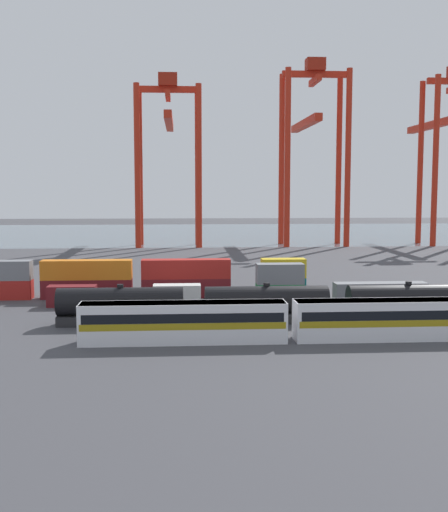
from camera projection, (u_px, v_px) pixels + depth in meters
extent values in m
plane|color=#424247|center=(253.00, 268.00, 120.88)|extent=(420.00, 420.00, 0.00)
cube|color=slate|center=(221.00, 233.00, 217.98)|extent=(400.00, 110.00, 0.01)
cube|color=silver|center=(183.00, 322.00, 61.59)|extent=(19.81, 3.10, 3.90)
cube|color=#9E8414|center=(183.00, 323.00, 61.60)|extent=(19.41, 3.14, 0.64)
cube|color=black|center=(183.00, 315.00, 61.52)|extent=(19.02, 3.13, 0.90)
cube|color=slate|center=(183.00, 304.00, 61.40)|extent=(19.61, 2.85, 0.36)
cube|color=silver|center=(394.00, 319.00, 62.98)|extent=(19.81, 3.10, 3.90)
cube|color=#9E8414|center=(394.00, 320.00, 62.99)|extent=(19.41, 3.14, 0.64)
cube|color=black|center=(394.00, 313.00, 62.91)|extent=(19.02, 3.13, 0.90)
cube|color=slate|center=(395.00, 302.00, 62.80)|extent=(19.61, 2.85, 0.36)
cube|color=#232326|center=(121.00, 320.00, 69.86)|extent=(13.61, 2.50, 1.10)
cylinder|color=black|center=(121.00, 301.00, 69.65)|extent=(13.61, 2.98, 2.98)
cylinder|color=black|center=(120.00, 286.00, 69.48)|extent=(0.70, 0.70, 0.36)
cube|color=#232326|center=(266.00, 318.00, 70.94)|extent=(13.61, 2.50, 1.10)
cylinder|color=black|center=(267.00, 299.00, 70.73)|extent=(13.61, 2.98, 2.98)
cylinder|color=black|center=(267.00, 285.00, 70.56)|extent=(0.70, 0.70, 0.36)
cube|color=#232326|center=(408.00, 316.00, 72.02)|extent=(13.61, 2.50, 1.10)
cylinder|color=black|center=(408.00, 298.00, 71.81)|extent=(13.61, 2.98, 2.98)
cylinder|color=black|center=(409.00, 283.00, 71.64)|extent=(0.70, 0.70, 0.36)
cube|color=maroon|center=(72.00, 296.00, 80.94)|extent=(6.04, 2.44, 2.60)
cube|color=silver|center=(177.00, 295.00, 81.83)|extent=(6.04, 2.44, 2.60)
cube|color=#197538|center=(280.00, 294.00, 82.72)|extent=(6.04, 2.44, 2.60)
cube|color=slate|center=(280.00, 274.00, 82.45)|extent=(6.04, 2.44, 2.60)
cube|color=slate|center=(380.00, 292.00, 83.61)|extent=(12.10, 2.44, 2.60)
cube|color=maroon|center=(87.00, 289.00, 86.84)|extent=(12.10, 2.44, 2.60)
cube|color=orange|center=(87.00, 270.00, 86.58)|extent=(12.10, 2.44, 2.60)
cube|color=maroon|center=(186.00, 288.00, 87.75)|extent=(12.10, 2.44, 2.60)
cube|color=#AD211C|center=(186.00, 269.00, 87.48)|extent=(12.10, 2.44, 2.60)
cube|color=#146066|center=(283.00, 287.00, 88.65)|extent=(6.04, 2.44, 2.60)
cube|color=gold|center=(283.00, 268.00, 88.38)|extent=(6.04, 2.44, 2.60)
cylinder|color=red|center=(137.00, 166.00, 160.03)|extent=(1.50, 1.50, 40.92)
cylinder|color=red|center=(199.00, 166.00, 161.06)|extent=(1.50, 1.50, 40.92)
cylinder|color=red|center=(140.00, 168.00, 169.62)|extent=(1.50, 1.50, 40.92)
cylinder|color=red|center=(198.00, 168.00, 170.66)|extent=(1.50, 1.50, 40.92)
cube|color=red|center=(168.00, 89.00, 163.32)|extent=(16.97, 1.20, 1.60)
cube|color=red|center=(168.00, 96.00, 163.48)|extent=(1.20, 11.27, 1.60)
cube|color=red|center=(169.00, 122.00, 177.46)|extent=(2.00, 38.73, 2.00)
cube|color=maroon|center=(168.00, 80.00, 163.07)|extent=(4.80, 4.00, 3.20)
cylinder|color=red|center=(287.00, 158.00, 162.43)|extent=(1.50, 1.50, 45.13)
cylinder|color=red|center=(348.00, 159.00, 163.48)|extent=(1.50, 1.50, 45.13)
cylinder|color=red|center=(282.00, 160.00, 171.88)|extent=(1.50, 1.50, 45.13)
cylinder|color=red|center=(339.00, 160.00, 172.93)|extent=(1.50, 1.50, 45.13)
cube|color=red|center=(315.00, 74.00, 165.44)|extent=(17.19, 1.20, 1.60)
cube|color=red|center=(315.00, 81.00, 165.60)|extent=(1.20, 11.13, 1.60)
cube|color=red|center=(305.00, 124.00, 178.73)|extent=(2.00, 34.90, 2.00)
cube|color=maroon|center=(315.00, 65.00, 165.19)|extent=(4.80, 4.00, 3.20)
cylinder|color=red|center=(435.00, 161.00, 164.62)|extent=(1.50, 1.50, 43.80)
cylinder|color=red|center=(420.00, 163.00, 174.99)|extent=(1.50, 1.50, 43.80)
cube|color=red|center=(435.00, 124.00, 183.15)|extent=(2.00, 40.37, 2.00)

